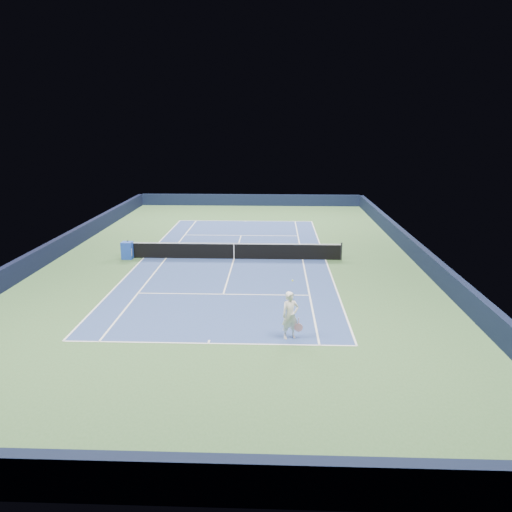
{
  "coord_description": "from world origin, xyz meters",
  "views": [
    {
      "loc": [
        2.42,
        -28.83,
        7.95
      ],
      "look_at": [
        1.44,
        -3.0,
        1.0
      ],
      "focal_mm": 35.0,
      "sensor_mm": 36.0,
      "label": 1
    }
  ],
  "objects": [
    {
      "name": "sideline_doubles_right",
      "position": [
        5.49,
        0.0,
        0.01
      ],
      "size": [
        0.08,
        23.77,
        0.0
      ],
      "primitive_type": "cube",
      "color": "white",
      "rests_on": "ground"
    },
    {
      "name": "service_line_near",
      "position": [
        0.0,
        -6.4,
        0.01
      ],
      "size": [
        8.23,
        0.08,
        0.0
      ],
      "primitive_type": "cube",
      "color": "white",
      "rests_on": "ground"
    },
    {
      "name": "tennis_player",
      "position": [
        3.04,
        -11.28,
        0.92
      ],
      "size": [
        0.88,
        1.37,
        2.01
      ],
      "color": "white",
      "rests_on": "ground"
    },
    {
      "name": "center_mark_near",
      "position": [
        0.0,
        -11.73,
        0.01
      ],
      "size": [
        0.08,
        0.3,
        0.0
      ],
      "primitive_type": "cube",
      "color": "white",
      "rests_on": "ground"
    },
    {
      "name": "wall_left",
      "position": [
        -10.82,
        0.0,
        0.55
      ],
      "size": [
        0.35,
        40.0,
        1.1
      ],
      "primitive_type": "cube",
      "color": "black",
      "rests_on": "ground"
    },
    {
      "name": "service_line_far",
      "position": [
        0.0,
        6.4,
        0.01
      ],
      "size": [
        8.23,
        0.08,
        0.0
      ],
      "primitive_type": "cube",
      "color": "white",
      "rests_on": "ground"
    },
    {
      "name": "wall_right",
      "position": [
        10.82,
        0.0,
        0.55
      ],
      "size": [
        0.35,
        40.0,
        1.1
      ],
      "primitive_type": "cube",
      "color": "black",
      "rests_on": "ground"
    },
    {
      "name": "court_surface",
      "position": [
        0.0,
        0.0,
        0.0
      ],
      "size": [
        10.97,
        23.77,
        0.01
      ],
      "primitive_type": "cube",
      "color": "navy",
      "rests_on": "ground"
    },
    {
      "name": "wall_far",
      "position": [
        0.0,
        19.82,
        0.55
      ],
      "size": [
        22.0,
        0.35,
        1.1
      ],
      "primitive_type": "cube",
      "color": "black",
      "rests_on": "ground"
    },
    {
      "name": "sponsor_cube",
      "position": [
        -6.4,
        -0.18,
        0.51
      ],
      "size": [
        0.65,
        0.6,
        1.03
      ],
      "color": "#1E42B4",
      "rests_on": "ground"
    },
    {
      "name": "tennis_net",
      "position": [
        0.0,
        0.0,
        0.5
      ],
      "size": [
        12.9,
        0.1,
        1.07
      ],
      "color": "black",
      "rests_on": "ground"
    },
    {
      "name": "sideline_singles_left",
      "position": [
        -4.12,
        0.0,
        0.01
      ],
      "size": [
        0.08,
        23.77,
        0.0
      ],
      "primitive_type": "cube",
      "color": "white",
      "rests_on": "ground"
    },
    {
      "name": "baseline_near",
      "position": [
        0.0,
        -11.88,
        0.01
      ],
      "size": [
        10.97,
        0.08,
        0.0
      ],
      "primitive_type": "cube",
      "color": "white",
      "rests_on": "ground"
    },
    {
      "name": "ground",
      "position": [
        0.0,
        0.0,
        0.0
      ],
      "size": [
        40.0,
        40.0,
        0.0
      ],
      "primitive_type": "plane",
      "color": "#375A31",
      "rests_on": "ground"
    },
    {
      "name": "sideline_singles_right",
      "position": [
        4.12,
        0.0,
        0.01
      ],
      "size": [
        0.08,
        23.77,
        0.0
      ],
      "primitive_type": "cube",
      "color": "white",
      "rests_on": "ground"
    },
    {
      "name": "center_mark_far",
      "position": [
        0.0,
        11.73,
        0.01
      ],
      "size": [
        0.08,
        0.3,
        0.0
      ],
      "primitive_type": "cube",
      "color": "white",
      "rests_on": "ground"
    },
    {
      "name": "wall_near",
      "position": [
        0.0,
        -19.82,
        0.55
      ],
      "size": [
        22.0,
        0.35,
        1.1
      ],
      "primitive_type": "cube",
      "color": "black",
      "rests_on": "ground"
    },
    {
      "name": "center_service_line",
      "position": [
        0.0,
        0.0,
        0.01
      ],
      "size": [
        0.08,
        12.8,
        0.0
      ],
      "primitive_type": "cube",
      "color": "white",
      "rests_on": "ground"
    },
    {
      "name": "baseline_far",
      "position": [
        0.0,
        11.88,
        0.01
      ],
      "size": [
        10.97,
        0.08,
        0.0
      ],
      "primitive_type": "cube",
      "color": "white",
      "rests_on": "ground"
    },
    {
      "name": "sideline_doubles_left",
      "position": [
        -5.49,
        0.0,
        0.01
      ],
      "size": [
        0.08,
        23.77,
        0.0
      ],
      "primitive_type": "cube",
      "color": "white",
      "rests_on": "ground"
    }
  ]
}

